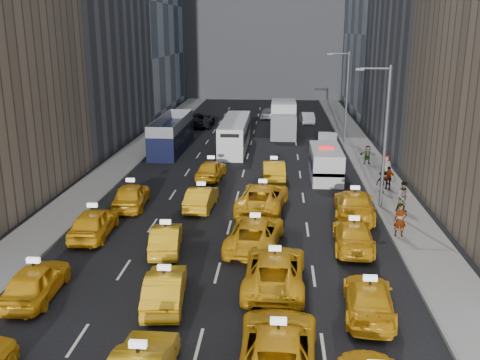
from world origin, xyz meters
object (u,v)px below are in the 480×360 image
object	(u,v)px
taxi_2	(278,348)
box_truck	(283,119)
nypd_van	(326,164)
pedestrian_0	(400,220)
city_bus	(235,134)
double_decker	(172,134)

from	to	relation	value
taxi_2	box_truck	bearing A→B (deg)	-88.95
taxi_2	nypd_van	size ratio (longest dim) A/B	0.93
taxi_2	pedestrian_0	size ratio (longest dim) A/B	3.04
city_bus	pedestrian_0	size ratio (longest dim) A/B	5.98
pedestrian_0	box_truck	bearing A→B (deg)	104.52
taxi_2	double_decker	world-z (taller)	double_decker
city_bus	double_decker	bearing A→B (deg)	-165.25
taxi_2	pedestrian_0	xyz separation A→B (m)	(6.55, 12.11, 0.30)
taxi_2	nypd_van	xyz separation A→B (m)	(3.51, 24.23, 0.35)
box_truck	pedestrian_0	distance (m)	30.15
nypd_van	pedestrian_0	xyz separation A→B (m)	(3.04, -12.13, -0.06)
nypd_van	city_bus	distance (m)	12.64
box_truck	pedestrian_0	size ratio (longest dim) A/B	4.19
taxi_2	pedestrian_0	world-z (taller)	pedestrian_0
nypd_van	city_bus	bearing A→B (deg)	135.63
box_truck	taxi_2	bearing A→B (deg)	-86.00
double_decker	pedestrian_0	bearing A→B (deg)	-58.54
nypd_van	pedestrian_0	world-z (taller)	nypd_van
nypd_van	double_decker	xyz separation A→B (m)	(-13.68, 9.00, 0.38)
pedestrian_0	taxi_2	bearing A→B (deg)	-115.76
nypd_van	double_decker	distance (m)	16.37
box_truck	pedestrian_0	world-z (taller)	box_truck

